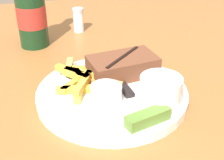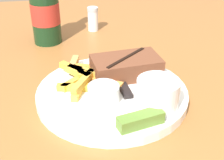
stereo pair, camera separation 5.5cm
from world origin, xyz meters
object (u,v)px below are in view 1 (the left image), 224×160
object	(u,v)px
dinner_plate	(112,94)
salt_shaker	(79,20)
steak_portion	(123,66)
knife_utensil	(117,79)
beer_bottle	(31,14)
pickle_spear	(148,118)
dipping_sauce_cup	(106,93)
fork_utensil	(73,91)
coleslaw_cup	(161,89)

from	to	relation	value
dinner_plate	salt_shaker	xyz separation A→B (m)	(0.00, 0.35, 0.02)
steak_portion	dinner_plate	bearing A→B (deg)	-125.38
dinner_plate	knife_utensil	distance (m)	0.04
beer_bottle	pickle_spear	bearing A→B (deg)	-69.12
dinner_plate	steak_portion	bearing A→B (deg)	54.62
steak_portion	pickle_spear	bearing A→B (deg)	-92.82
steak_portion	dipping_sauce_cup	world-z (taller)	steak_portion
dinner_plate	salt_shaker	size ratio (longest dim) A/B	4.20
dinner_plate	pickle_spear	size ratio (longest dim) A/B	3.57
dinner_plate	dipping_sauce_cup	distance (m)	0.05
salt_shaker	beer_bottle	bearing A→B (deg)	-152.70
dinner_plate	knife_utensil	bearing A→B (deg)	59.76
knife_utensil	salt_shaker	xyz separation A→B (m)	(-0.02, 0.32, 0.01)
fork_utensil	knife_utensil	distance (m)	0.09
fork_utensil	knife_utensil	bearing A→B (deg)	21.07
salt_shaker	coleslaw_cup	bearing A→B (deg)	-81.01
dinner_plate	steak_portion	xyz separation A→B (m)	(0.03, 0.05, 0.03)
pickle_spear	fork_utensil	bearing A→B (deg)	129.00
dinner_plate	salt_shaker	distance (m)	0.35
beer_bottle	dipping_sauce_cup	bearing A→B (deg)	-72.07
steak_portion	coleslaw_cup	distance (m)	0.12
steak_portion	pickle_spear	size ratio (longest dim) A/B	1.80
fork_utensil	salt_shaker	bearing A→B (deg)	87.67
coleslaw_cup	knife_utensil	distance (m)	0.11
coleslaw_cup	fork_utensil	bearing A→B (deg)	150.75
knife_utensil	dipping_sauce_cup	bearing A→B (deg)	143.87
salt_shaker	fork_utensil	bearing A→B (deg)	-101.93
steak_portion	beer_bottle	size ratio (longest dim) A/B	0.62
fork_utensil	beer_bottle	bearing A→B (deg)	110.45
dipping_sauce_cup	pickle_spear	bearing A→B (deg)	-57.86
dinner_plate	dipping_sauce_cup	bearing A→B (deg)	-119.98
pickle_spear	knife_utensil	size ratio (longest dim) A/B	0.46
coleslaw_cup	steak_portion	bearing A→B (deg)	105.05
dinner_plate	knife_utensil	xyz separation A→B (m)	(0.02, 0.03, 0.01)
dinner_plate	coleslaw_cup	size ratio (longest dim) A/B	3.89
pickle_spear	dinner_plate	bearing A→B (deg)	104.11
steak_portion	fork_utensil	bearing A→B (deg)	-160.39
knife_utensil	fork_utensil	bearing A→B (deg)	95.45
coleslaw_cup	dinner_plate	bearing A→B (deg)	135.62
steak_portion	beer_bottle	bearing A→B (deg)	123.90
knife_utensil	salt_shaker	world-z (taller)	salt_shaker
coleslaw_cup	pickle_spear	bearing A→B (deg)	-130.83
beer_bottle	salt_shaker	world-z (taller)	beer_bottle
knife_utensil	pickle_spear	bearing A→B (deg)	178.11
dipping_sauce_cup	beer_bottle	xyz separation A→B (m)	(-0.10, 0.32, 0.04)
pickle_spear	coleslaw_cup	bearing A→B (deg)	49.17
dipping_sauce_cup	pickle_spear	size ratio (longest dim) A/B	0.70
knife_utensil	salt_shaker	distance (m)	0.32
dipping_sauce_cup	pickle_spear	distance (m)	0.09
dinner_plate	beer_bottle	distance (m)	0.32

